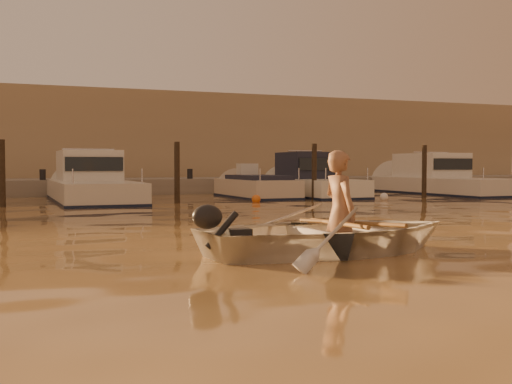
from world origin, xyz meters
name	(u,v)px	position (x,y,z in m)	size (l,w,h in m)	color
ground_plane	(470,263)	(0.00, 0.00, 0.00)	(160.00, 160.00, 0.00)	#91633A
dinghy	(334,233)	(-1.14, 1.51, 0.29)	(2.80, 3.91, 0.81)	silver
person	(340,212)	(-1.04, 1.51, 0.58)	(0.64, 0.42, 1.76)	#8E6147
outboard_motor	(238,238)	(-2.64, 1.42, 0.28)	(0.90, 0.40, 0.70)	black
oar_port	(349,223)	(-0.89, 1.52, 0.42)	(0.06, 0.06, 2.10)	brown
oar_starboard	(337,223)	(-1.09, 1.51, 0.42)	(0.06, 0.06, 2.10)	brown
moored_boat_2	(92,183)	(-2.63, 16.00, 0.62)	(2.50, 8.29, 1.75)	beige
moored_boat_3	(256,192)	(3.45, 16.00, 0.22)	(1.84, 5.40, 0.95)	beige
moored_boat_4	(312,181)	(5.80, 16.00, 0.62)	(2.11, 6.56, 1.75)	white
moored_boat_5	(442,179)	(12.05, 16.00, 0.62)	(2.57, 8.51, 1.75)	silver
piling_1	(2,177)	(-5.50, 13.80, 0.90)	(0.18, 0.18, 2.20)	#2D2319
piling_2	(177,176)	(-0.20, 13.80, 0.90)	(0.18, 0.18, 2.20)	#2D2319
piling_3	(314,175)	(4.80, 13.80, 0.90)	(0.18, 0.18, 2.20)	#2D2319
piling_4	(424,174)	(9.50, 13.80, 0.90)	(0.18, 0.18, 2.20)	#2D2319
fender_c	(132,203)	(-1.84, 12.89, 0.10)	(0.30, 0.30, 0.30)	silver
fender_d	(256,199)	(2.40, 13.36, 0.10)	(0.30, 0.30, 0.30)	orange
fender_e	(384,197)	(7.16, 12.96, 0.10)	(0.30, 0.30, 0.30)	white
quay	(137,190)	(0.00, 21.50, 0.15)	(52.00, 4.00, 1.00)	gray
waterfront_building	(115,142)	(0.00, 27.00, 2.40)	(46.00, 7.00, 4.80)	#9E8466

